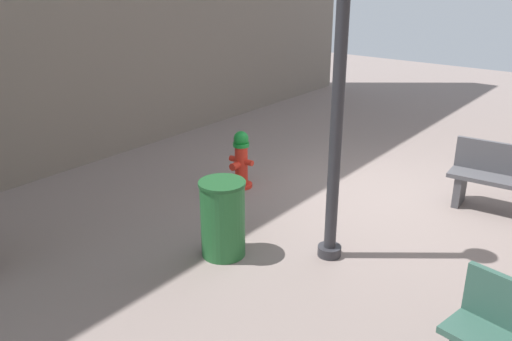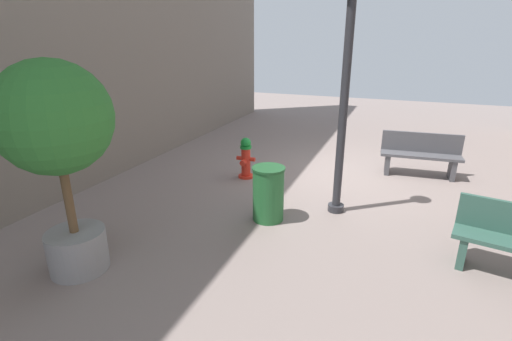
# 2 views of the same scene
# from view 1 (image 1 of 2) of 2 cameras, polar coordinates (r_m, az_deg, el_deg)

# --- Properties ---
(ground_plane) EXTENTS (23.40, 23.40, 0.00)m
(ground_plane) POSITION_cam_1_polar(r_m,az_deg,el_deg) (8.19, 13.54, -2.71)
(ground_plane) COLOR gray
(fire_hydrant) EXTENTS (0.42, 0.40, 0.90)m
(fire_hydrant) POSITION_cam_1_polar(r_m,az_deg,el_deg) (8.15, -1.62, 1.19)
(fire_hydrant) COLOR red
(fire_hydrant) RESTS_ON ground_plane
(street_lamp) EXTENTS (0.36, 0.36, 3.81)m
(street_lamp) POSITION_cam_1_polar(r_m,az_deg,el_deg) (5.69, 9.05, 12.17)
(street_lamp) COLOR #2D2D33
(street_lamp) RESTS_ON ground_plane
(trash_bin) EXTENTS (0.55, 0.55, 0.94)m
(trash_bin) POSITION_cam_1_polar(r_m,az_deg,el_deg) (6.25, -3.58, -5.16)
(trash_bin) COLOR #266633
(trash_bin) RESTS_ON ground_plane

